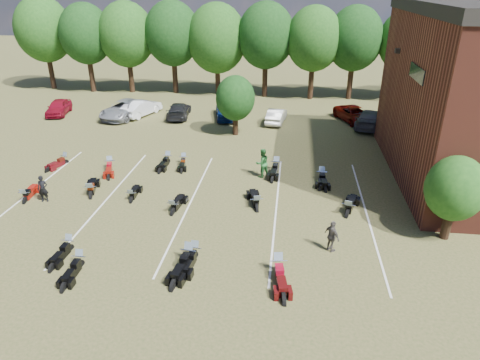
% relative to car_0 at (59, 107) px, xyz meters
% --- Properties ---
extents(ground, '(160.00, 160.00, 0.00)m').
position_rel_car_0_xyz_m(ground, '(19.64, -19.32, -0.71)').
color(ground, brown).
rests_on(ground, ground).
extents(car_0, '(2.44, 4.40, 1.42)m').
position_rel_car_0_xyz_m(car_0, '(0.00, 0.00, 0.00)').
color(car_0, maroon).
rests_on(car_0, ground).
extents(car_1, '(3.05, 4.84, 1.51)m').
position_rel_car_0_xyz_m(car_1, '(7.98, 0.66, 0.04)').
color(car_1, silver).
rests_on(car_1, ground).
extents(car_2, '(3.77, 6.11, 1.58)m').
position_rel_car_0_xyz_m(car_2, '(6.64, -0.16, 0.08)').
color(car_2, gray).
rests_on(car_2, ground).
extents(car_3, '(2.33, 4.79, 1.34)m').
position_rel_car_0_xyz_m(car_3, '(11.69, 0.55, -0.04)').
color(car_3, black).
rests_on(car_3, ground).
extents(car_4, '(2.76, 4.92, 1.58)m').
position_rel_car_0_xyz_m(car_4, '(16.16, 0.76, 0.08)').
color(car_4, navy).
rests_on(car_4, ground).
extents(car_5, '(1.88, 4.10, 1.30)m').
position_rel_car_0_xyz_m(car_5, '(20.88, -0.10, -0.06)').
color(car_5, '#B3B3AE').
rests_on(car_5, ground).
extents(car_6, '(3.95, 5.35, 1.35)m').
position_rel_car_0_xyz_m(car_6, '(27.97, 1.12, -0.03)').
color(car_6, '#5B0905').
rests_on(car_6, ground).
extents(car_7, '(3.48, 5.62, 1.52)m').
position_rel_car_0_xyz_m(car_7, '(29.07, -0.40, 0.05)').
color(car_7, '#38383D').
rests_on(car_7, ground).
extents(person_black, '(0.65, 0.49, 1.61)m').
position_rel_car_0_xyz_m(person_black, '(8.17, -17.08, 0.10)').
color(person_black, black).
rests_on(person_black, ground).
extents(person_green, '(1.20, 1.15, 1.94)m').
position_rel_car_0_xyz_m(person_green, '(20.50, -12.06, 0.26)').
color(person_green, '#24612A').
rests_on(person_green, ground).
extents(person_grey, '(0.89, 0.99, 1.61)m').
position_rel_car_0_xyz_m(person_grey, '(24.41, -20.18, 0.10)').
color(person_grey, '#504A45').
rests_on(person_grey, ground).
extents(motorcycle_1, '(0.73, 2.17, 1.20)m').
position_rel_car_0_xyz_m(motorcycle_1, '(13.12, -22.87, -0.71)').
color(motorcycle_1, black).
rests_on(motorcycle_1, ground).
extents(motorcycle_2, '(0.75, 2.13, 1.18)m').
position_rel_car_0_xyz_m(motorcycle_2, '(12.02, -21.70, -0.71)').
color(motorcycle_2, black).
rests_on(motorcycle_2, ground).
extents(motorcycle_3, '(0.91, 2.31, 1.26)m').
position_rel_car_0_xyz_m(motorcycle_3, '(18.10, -21.61, -0.71)').
color(motorcycle_3, black).
rests_on(motorcycle_3, ground).
extents(motorcycle_4, '(1.11, 2.59, 1.40)m').
position_rel_car_0_xyz_m(motorcycle_4, '(17.89, -21.94, -0.71)').
color(motorcycle_4, black).
rests_on(motorcycle_4, ground).
extents(motorcycle_6, '(1.20, 2.60, 1.40)m').
position_rel_car_0_xyz_m(motorcycle_6, '(21.98, -22.25, -0.71)').
color(motorcycle_6, '#3E0809').
rests_on(motorcycle_6, ground).
extents(motorcycle_7, '(0.98, 2.25, 1.21)m').
position_rel_car_0_xyz_m(motorcycle_7, '(7.07, -17.30, -0.71)').
color(motorcycle_7, maroon).
rests_on(motorcycle_7, ground).
extents(motorcycle_8, '(1.47, 2.56, 1.36)m').
position_rel_car_0_xyz_m(motorcycle_8, '(10.60, -16.24, -0.71)').
color(motorcycle_8, black).
rests_on(motorcycle_8, ground).
extents(motorcycle_9, '(0.79, 2.06, 1.13)m').
position_rel_car_0_xyz_m(motorcycle_9, '(13.20, -16.48, -0.71)').
color(motorcycle_9, black).
rests_on(motorcycle_9, ground).
extents(motorcycle_10, '(0.95, 2.29, 1.24)m').
position_rel_car_0_xyz_m(motorcycle_10, '(15.99, -17.58, -0.71)').
color(motorcycle_10, black).
rests_on(motorcycle_10, ground).
extents(motorcycle_11, '(1.33, 2.52, 1.34)m').
position_rel_car_0_xyz_m(motorcycle_11, '(20.54, -16.59, -0.71)').
color(motorcycle_11, black).
rests_on(motorcycle_11, ground).
extents(motorcycle_13, '(1.50, 2.60, 1.38)m').
position_rel_car_0_xyz_m(motorcycle_13, '(25.55, -16.64, -0.71)').
color(motorcycle_13, black).
rests_on(motorcycle_13, ground).
extents(motorcycle_14, '(1.28, 2.19, 1.16)m').
position_rel_car_0_xyz_m(motorcycle_14, '(6.55, -11.57, -0.71)').
color(motorcycle_14, '#490A0F').
rests_on(motorcycle_14, ground).
extents(motorcycle_15, '(1.42, 2.40, 1.28)m').
position_rel_car_0_xyz_m(motorcycle_15, '(10.10, -12.10, -0.71)').
color(motorcycle_15, maroon).
rests_on(motorcycle_15, ground).
extents(motorcycle_16, '(0.85, 2.29, 1.25)m').
position_rel_car_0_xyz_m(motorcycle_16, '(13.74, -10.64, -0.71)').
color(motorcycle_16, black).
rests_on(motorcycle_16, ground).
extents(motorcycle_17, '(0.92, 2.09, 1.13)m').
position_rel_car_0_xyz_m(motorcycle_17, '(14.88, -10.61, -0.71)').
color(motorcycle_17, black).
rests_on(motorcycle_17, ground).
extents(motorcycle_18, '(0.98, 2.51, 1.37)m').
position_rel_car_0_xyz_m(motorcycle_18, '(21.37, -10.98, -0.71)').
color(motorcycle_18, black).
rests_on(motorcycle_18, ground).
extents(motorcycle_19, '(0.93, 2.28, 1.24)m').
position_rel_car_0_xyz_m(motorcycle_19, '(24.35, -12.11, -0.71)').
color(motorcycle_19, black).
rests_on(motorcycle_19, ground).
extents(motorcycle_20, '(0.89, 2.09, 1.13)m').
position_rel_car_0_xyz_m(motorcycle_20, '(24.38, -12.09, -0.71)').
color(motorcycle_20, black).
rests_on(motorcycle_20, ground).
extents(tree_line, '(56.00, 6.00, 9.79)m').
position_rel_car_0_xyz_m(tree_line, '(18.64, 9.68, 5.60)').
color(tree_line, black).
rests_on(tree_line, ground).
extents(young_tree_near_building, '(2.80, 2.80, 4.16)m').
position_rel_car_0_xyz_m(young_tree_near_building, '(30.14, -18.32, 2.04)').
color(young_tree_near_building, black).
rests_on(young_tree_near_building, ground).
extents(young_tree_midfield, '(3.20, 3.20, 4.70)m').
position_rel_car_0_xyz_m(young_tree_midfield, '(17.64, -3.82, 2.38)').
color(young_tree_midfield, black).
rests_on(young_tree_midfield, ground).
extents(parking_lines, '(20.10, 14.00, 0.01)m').
position_rel_car_0_xyz_m(parking_lines, '(16.64, -16.32, -0.70)').
color(parking_lines, silver).
rests_on(parking_lines, ground).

